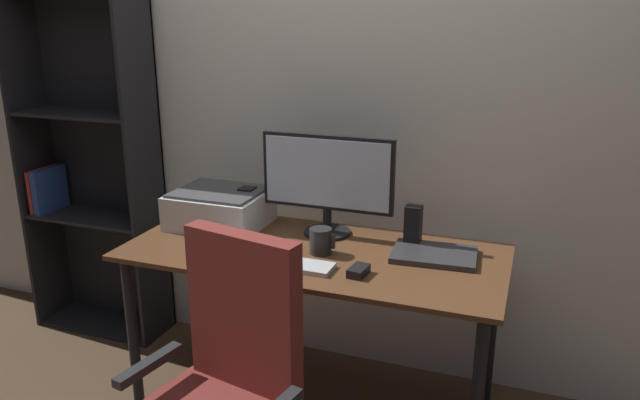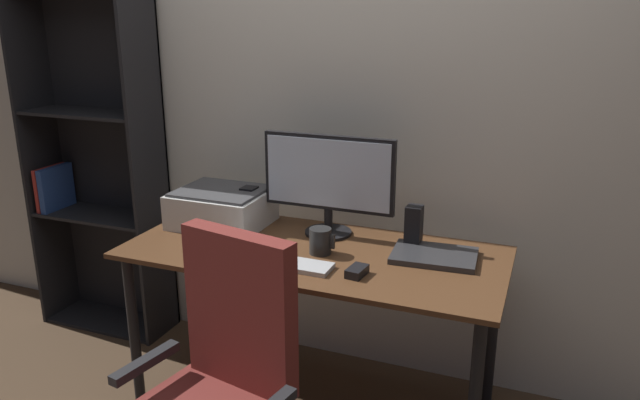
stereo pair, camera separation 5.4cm
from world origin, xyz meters
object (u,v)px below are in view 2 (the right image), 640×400
desk (313,271)px  monitor (328,178)px  bookshelf (97,165)px  printer (222,207)px  coffee_mug (320,241)px  keyboard (294,264)px  speaker_left (250,206)px  speaker_right (414,226)px  mouse (357,271)px  laptop (434,256)px

desk → monitor: (-0.01, 0.20, 0.34)m
bookshelf → printer: bearing=-13.3°
coffee_mug → monitor: bearing=103.0°
coffee_mug → desk: bearing=152.6°
keyboard → bookshelf: bookshelf is taller
desk → coffee_mug: coffee_mug is taller
desk → printer: size_ratio=3.77×
desk → printer: 0.54m
keyboard → speaker_left: (-0.38, 0.37, 0.08)m
keyboard → printer: bearing=147.5°
speaker_right → printer: size_ratio=0.42×
monitor → speaker_right: bearing=-1.2°
mouse → speaker_left: (-0.62, 0.36, 0.07)m
mouse → printer: size_ratio=0.24×
keyboard → bookshelf: size_ratio=0.16×
mouse → bookshelf: 1.68m
bookshelf → monitor: bearing=-6.2°
coffee_mug → laptop: size_ratio=0.32×
mouse → printer: bearing=164.3°
desk → keyboard: size_ratio=5.20×
keyboard → speaker_left: 0.53m
printer → bookshelf: bookshelf is taller
desk → keyboard: (-0.01, -0.18, 0.10)m
coffee_mug → bookshelf: (-1.39, 0.36, 0.10)m
bookshelf → keyboard: bearing=-21.1°
speaker_left → bookshelf: bearing=171.1°
desk → bookshelf: 1.41m
laptop → bookshelf: bookshelf is taller
monitor → speaker_right: size_ratio=3.35×
monitor → mouse: 0.50m
keyboard → coffee_mug: size_ratio=2.81×
desk → laptop: (0.47, 0.09, 0.10)m
coffee_mug → laptop: 0.44m
keyboard → speaker_right: bearing=45.9°
speaker_right → bookshelf: size_ratio=0.09×
speaker_left → monitor: bearing=1.2°
desk → monitor: size_ratio=2.65×
laptop → speaker_left: speaker_left is taller
desk → mouse: (0.24, -0.17, 0.11)m
desk → coffee_mug: bearing=-27.4°
monitor → printer: (-0.48, -0.06, -0.17)m
desk → speaker_right: 0.44m
coffee_mug → laptop: bearing=14.9°
laptop → speaker_left: (-0.85, 0.10, 0.07)m
desk → coffee_mug: size_ratio=14.62×
coffee_mug → speaker_left: size_ratio=0.61×
keyboard → laptop: size_ratio=0.91×
monitor → coffee_mug: bearing=-77.0°
speaker_left → laptop: bearing=-6.4°
monitor → speaker_left: monitor is taller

